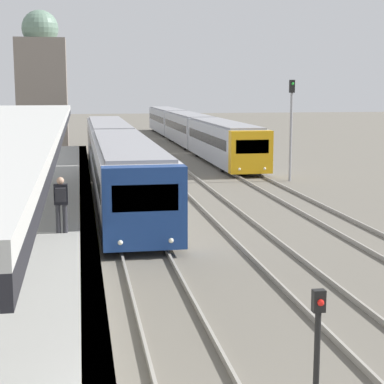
% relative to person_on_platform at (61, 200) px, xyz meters
% --- Properties ---
extents(person_on_platform, '(0.40, 0.40, 1.66)m').
position_rel_person_on_platform_xyz_m(person_on_platform, '(0.00, 0.00, 0.00)').
color(person_on_platform, '#2D2D33').
rests_on(person_on_platform, station_platform).
extents(train_near, '(2.61, 32.13, 2.96)m').
position_rel_person_on_platform_xyz_m(train_near, '(2.49, 16.19, -0.30)').
color(train_near, navy).
rests_on(train_near, ground_plane).
extents(train_far, '(2.51, 43.35, 2.85)m').
position_rel_person_on_platform_xyz_m(train_far, '(10.30, 38.21, -0.36)').
color(train_far, gold).
rests_on(train_far, ground_plane).
extents(signal_post_near, '(0.20, 0.22, 2.07)m').
position_rel_person_on_platform_xyz_m(signal_post_near, '(4.24, -9.66, -0.68)').
color(signal_post_near, black).
rests_on(signal_post_near, ground_plane).
extents(signal_mast_far, '(0.28, 0.29, 5.60)m').
position_rel_person_on_platform_xyz_m(signal_mast_far, '(12.15, 15.27, 1.53)').
color(signal_mast_far, gray).
rests_on(signal_mast_far, ground_plane).
extents(distant_domed_building, '(4.00, 4.00, 11.38)m').
position_rel_person_on_platform_xyz_m(distant_domed_building, '(-2.35, 35.95, 3.41)').
color(distant_domed_building, slate).
rests_on(distant_domed_building, ground_plane).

